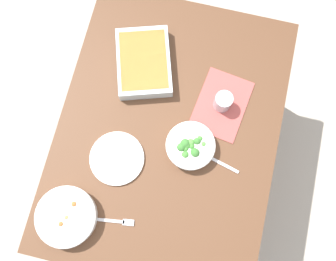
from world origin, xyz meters
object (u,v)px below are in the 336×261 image
object	(u,v)px
spoon_by_stew	(74,206)
drink_cup	(223,102)
side_plate	(117,158)
stew_bowl	(67,217)
spoon_by_broccoli	(213,159)
fork_on_table	(115,221)
baking_dish	(144,62)
broccoli_bowl	(190,146)

from	to	relation	value
spoon_by_stew	drink_cup	bearing A→B (deg)	-41.51
drink_cup	side_plate	size ratio (longest dim) A/B	0.39
stew_bowl	drink_cup	size ratio (longest dim) A/B	2.76
drink_cup	stew_bowl	bearing A→B (deg)	140.10
spoon_by_broccoli	fork_on_table	world-z (taller)	spoon_by_broccoli
baking_dish	spoon_by_broccoli	xyz separation A→B (m)	(-0.33, -0.37, -0.03)
baking_dish	broccoli_bowl	bearing A→B (deg)	-138.50
stew_bowl	baking_dish	distance (m)	0.69
side_plate	fork_on_table	bearing A→B (deg)	-166.56
side_plate	spoon_by_broccoli	bearing A→B (deg)	-77.07
drink_cup	side_plate	bearing A→B (deg)	131.29
broccoli_bowl	side_plate	size ratio (longest dim) A/B	0.90
drink_cup	fork_on_table	world-z (taller)	drink_cup
broccoli_bowl	side_plate	bearing A→B (deg)	112.18
side_plate	fork_on_table	xyz separation A→B (m)	(-0.24, -0.06, -0.00)
side_plate	spoon_by_broccoli	size ratio (longest dim) A/B	1.26
stew_bowl	spoon_by_broccoli	world-z (taller)	stew_bowl
spoon_by_broccoli	stew_bowl	bearing A→B (deg)	124.95
side_plate	spoon_by_stew	size ratio (longest dim) A/B	1.26
spoon_by_stew	broccoli_bowl	bearing A→B (deg)	-49.48
stew_bowl	spoon_by_stew	size ratio (longest dim) A/B	1.34
drink_cup	spoon_by_broccoli	world-z (taller)	drink_cup
baking_dish	side_plate	size ratio (longest dim) A/B	1.60
stew_bowl	fork_on_table	world-z (taller)	stew_bowl
stew_bowl	side_plate	world-z (taller)	stew_bowl
baking_dish	spoon_by_stew	size ratio (longest dim) A/B	2.01
drink_cup	spoon_by_stew	xyz separation A→B (m)	(-0.54, 0.48, -0.03)
fork_on_table	stew_bowl	bearing A→B (deg)	97.96
stew_bowl	spoon_by_broccoli	distance (m)	0.61
broccoli_bowl	baking_dish	size ratio (longest dim) A/B	0.56
spoon_by_stew	spoon_by_broccoli	size ratio (longest dim) A/B	1.01
side_plate	spoon_by_stew	bearing A→B (deg)	152.56
drink_cup	spoon_by_broccoli	size ratio (longest dim) A/B	0.49
drink_cup	side_plate	distance (m)	0.49
spoon_by_broccoli	fork_on_table	distance (m)	0.46
stew_bowl	broccoli_bowl	xyz separation A→B (m)	(0.38, -0.40, -0.00)
side_plate	spoon_by_stew	xyz separation A→B (m)	(-0.22, 0.12, -0.00)
side_plate	drink_cup	bearing A→B (deg)	-48.71
broccoli_bowl	drink_cup	world-z (taller)	drink_cup
broccoli_bowl	spoon_by_broccoli	size ratio (longest dim) A/B	1.14
drink_cup	spoon_by_stew	size ratio (longest dim) A/B	0.49
spoon_by_stew	spoon_by_broccoli	world-z (taller)	same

